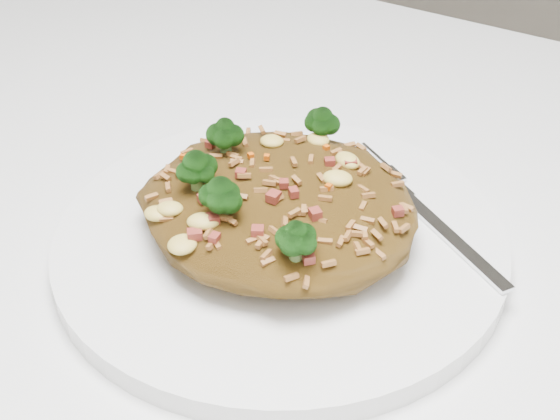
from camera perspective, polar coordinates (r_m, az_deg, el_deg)
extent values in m
cube|color=white|center=(0.48, -3.76, -4.42)|extent=(1.20, 0.80, 0.04)
cylinder|color=#926343|center=(1.21, -14.55, 0.12)|extent=(0.06, 0.06, 0.71)
cylinder|color=white|center=(0.46, 0.00, -2.20)|extent=(0.26, 0.26, 0.01)
ellipsoid|color=brown|center=(0.45, 0.00, 0.38)|extent=(0.16, 0.15, 0.04)
ellipsoid|color=#0C3607|center=(0.38, 1.17, -2.08)|extent=(0.02, 0.02, 0.02)
ellipsoid|color=#0C3607|center=(0.48, 3.13, 6.42)|extent=(0.02, 0.02, 0.02)
ellipsoid|color=#0C3607|center=(0.41, -4.34, 1.03)|extent=(0.02, 0.02, 0.02)
ellipsoid|color=#0C3607|center=(0.46, -4.03, 5.64)|extent=(0.02, 0.02, 0.02)
ellipsoid|color=#0C3607|center=(0.43, -6.16, 3.00)|extent=(0.02, 0.02, 0.02)
cube|color=silver|center=(0.45, 13.65, -3.18)|extent=(0.09, 0.06, 0.00)
cube|color=silver|center=(0.51, 7.07, 2.98)|extent=(0.04, 0.04, 0.00)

